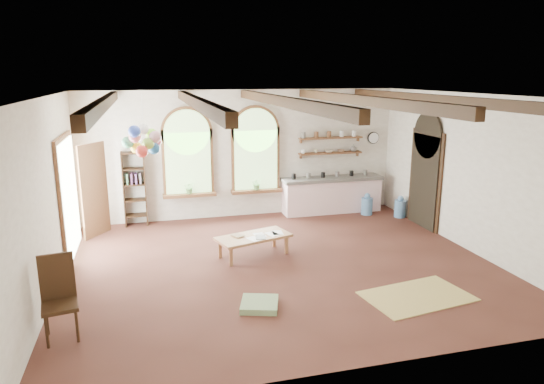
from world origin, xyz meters
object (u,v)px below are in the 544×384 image
object	(u,v)px
coffee_table	(254,238)
side_chair	(61,315)
balloon_cluster	(144,140)
kitchen_counter	(332,194)

from	to	relation	value
coffee_table	side_chair	distance (m)	4.03
coffee_table	balloon_cluster	size ratio (longest dim) A/B	1.40
kitchen_counter	side_chair	size ratio (longest dim) A/B	2.28
coffee_table	balloon_cluster	world-z (taller)	balloon_cluster
side_chair	kitchen_counter	bearing A→B (deg)	39.87
coffee_table	balloon_cluster	bearing A→B (deg)	164.28
balloon_cluster	side_chair	bearing A→B (deg)	-113.01
side_chair	balloon_cluster	bearing A→B (deg)	66.99
side_chair	coffee_table	bearing A→B (deg)	36.10
coffee_table	balloon_cluster	distance (m)	2.86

